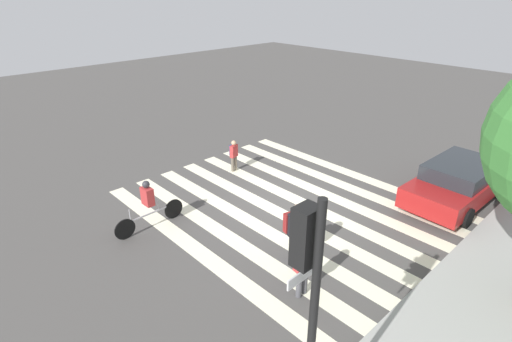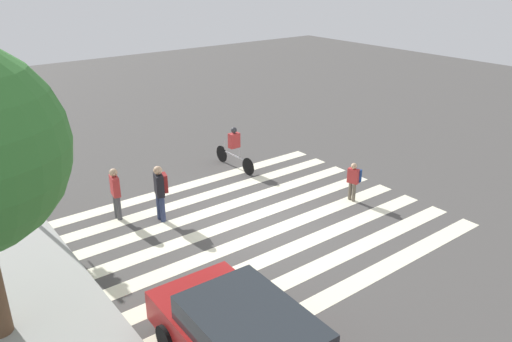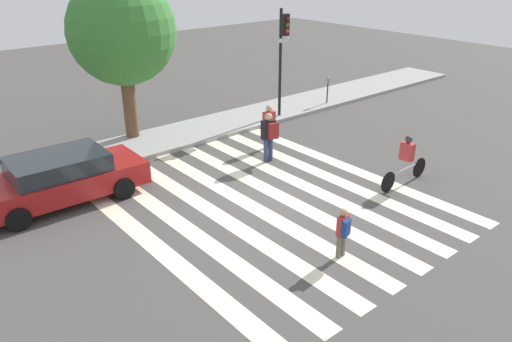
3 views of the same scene
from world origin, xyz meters
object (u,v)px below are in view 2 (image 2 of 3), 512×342
object	(u,v)px
pedestrian_adult_yellow_jacket	(115,191)
pedestrian_adult_tall_backpack	(354,179)
cyclist_mid_street	(234,146)
pedestrian_adult_blue_shirt	(160,189)

from	to	relation	value
pedestrian_adult_yellow_jacket	pedestrian_adult_tall_backpack	xyz separation A→B (m)	(-3.42, -6.50, -0.15)
cyclist_mid_street	pedestrian_adult_tall_backpack	bearing A→B (deg)	-163.39
pedestrian_adult_tall_backpack	pedestrian_adult_blue_shirt	size ratio (longest dim) A/B	0.74
pedestrian_adult_yellow_jacket	cyclist_mid_street	world-z (taller)	pedestrian_adult_yellow_jacket
pedestrian_adult_blue_shirt	cyclist_mid_street	xyz separation A→B (m)	(2.01, -4.05, -0.15)
pedestrian_adult_blue_shirt	pedestrian_adult_yellow_jacket	bearing A→B (deg)	64.81
pedestrian_adult_tall_backpack	cyclist_mid_street	size ratio (longest dim) A/B	0.56
pedestrian_adult_yellow_jacket	pedestrian_adult_blue_shirt	world-z (taller)	pedestrian_adult_blue_shirt
pedestrian_adult_tall_backpack	pedestrian_adult_blue_shirt	xyz separation A→B (m)	(2.55, 5.49, 0.26)
pedestrian_adult_tall_backpack	cyclist_mid_street	bearing A→B (deg)	1.34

